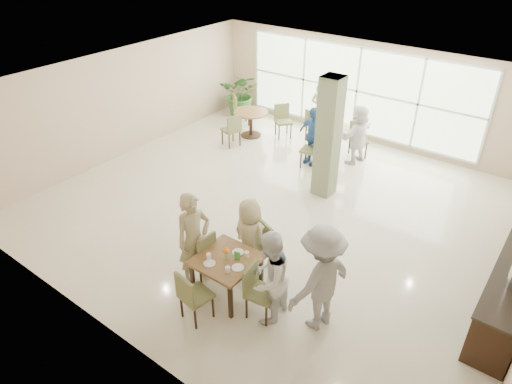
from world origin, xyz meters
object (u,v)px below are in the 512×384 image
Objects in this scene: teen_left at (194,240)px; teen_right at (269,278)px; adult_standing at (320,110)px; adult_a at (313,136)px; potted_plant at (241,94)px; adult_b at (358,134)px; main_table at (227,263)px; teen_standing at (321,278)px; teen_far at (250,237)px; round_table_right at (329,134)px; round_table_left at (251,118)px.

teen_left is 1.54m from teen_right.
adult_standing is (-2.93, 6.63, -0.00)m from teen_right.
potted_plant is at bearing 170.54° from adult_a.
main_table is at bearing 13.28° from adult_b.
teen_standing is at bearing 12.09° from main_table.
teen_far is 1.69m from teen_standing.
teen_standing is 1.18× the size of adult_b.
adult_a reaches higher than teen_far.
round_table_right is 0.63× the size of teen_standing.
main_table is 0.65× the size of teen_far.
adult_standing reaches higher than potted_plant.
adult_b is at bearing 155.98° from adult_standing.
teen_right is 1.05× the size of adult_b.
adult_standing is (-0.69, 1.56, 0.05)m from adult_a.
adult_standing is (-0.76, 0.80, 0.24)m from round_table_right.
teen_far is at bearing 94.48° from main_table.
teen_left is at bearing 103.81° from adult_standing.
adult_a is at bearing -94.77° from round_table_right.
teen_far is 0.81× the size of teen_standing.
teen_far is (4.86, -5.90, 0.04)m from potted_plant.
teen_right is at bearing -50.34° from round_table_left.
adult_b is at bearing 1.50° from round_table_right.
teen_right is 0.89× the size of teen_standing.
teen_left is at bearing -94.49° from teen_right.
adult_standing reaches higher than teen_far.
teen_far is 4.52m from adult_a.
teen_right is at bearing -69.55° from round_table_right.
teen_right and adult_standing have the same top height.
adult_b is (3.23, 0.34, 0.23)m from round_table_left.
adult_b is at bearing -9.99° from potted_plant.
teen_standing reaches higher than round_table_right.
teen_standing reaches higher than teen_left.
teen_far is at bearing -52.80° from round_table_left.
adult_a is at bearing -40.26° from adult_b.
teen_left is at bearing -57.48° from potted_plant.
teen_standing is at bearing -64.34° from teen_left.
teen_far is 0.96× the size of adult_b.
round_table_right is at bearing -79.65° from adult_b.
adult_b reaches higher than main_table.
round_table_left is 2.38m from adult_a.
adult_a is (-2.24, 5.07, -0.05)m from teen_right.
adult_standing is (1.64, 1.12, 0.27)m from round_table_left.
round_table_left is 2.00m from adult_standing.
potted_plant is 2.88m from adult_standing.
teen_standing reaches higher than teen_right.
main_table is 0.84× the size of round_table_right.
potted_plant is at bearing -44.99° from teen_far.
teen_far is 1.20m from teen_right.
teen_right reaches higher than teen_far.
round_table_left and round_table_right have the same top height.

